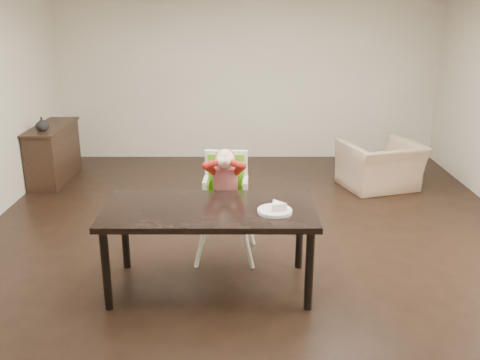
% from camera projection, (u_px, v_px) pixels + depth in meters
% --- Properties ---
extents(ground, '(7.00, 7.00, 0.00)m').
position_uv_depth(ground, '(253.00, 247.00, 5.53)').
color(ground, black).
rests_on(ground, ground).
extents(room_walls, '(6.02, 7.02, 2.71)m').
position_uv_depth(room_walls, '(255.00, 65.00, 4.96)').
color(room_walls, beige).
rests_on(room_walls, ground).
extents(dining_table, '(1.80, 0.90, 0.75)m').
position_uv_depth(dining_table, '(209.00, 216.00, 4.56)').
color(dining_table, black).
rests_on(dining_table, ground).
extents(high_chair, '(0.48, 0.48, 1.10)m').
position_uv_depth(high_chair, '(226.00, 181.00, 5.15)').
color(high_chair, white).
rests_on(high_chair, ground).
extents(plate, '(0.32, 0.32, 0.08)m').
position_uv_depth(plate, '(276.00, 209.00, 4.42)').
color(plate, white).
rests_on(plate, dining_table).
extents(armchair, '(1.13, 0.90, 0.86)m').
position_uv_depth(armchair, '(381.00, 158.00, 7.20)').
color(armchair, tan).
rests_on(armchair, ground).
extents(sideboard, '(0.44, 1.26, 0.79)m').
position_uv_depth(sideboard, '(54.00, 153.00, 7.57)').
color(sideboard, black).
rests_on(sideboard, ground).
extents(vase, '(0.21, 0.22, 0.18)m').
position_uv_depth(vase, '(42.00, 124.00, 7.12)').
color(vase, '#99999E').
rests_on(vase, sideboard).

